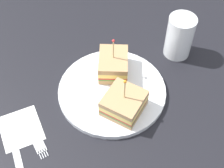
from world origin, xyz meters
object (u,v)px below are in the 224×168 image
object	(u,v)px
plate	(112,91)
sandwich_half_front	(124,103)
knife	(14,145)
napkin	(21,128)
drink_glass	(179,38)
fork	(36,139)
sandwich_half_back	(113,64)

from	to	relation	value
plate	sandwich_half_front	bearing A→B (deg)	9.53
sandwich_half_front	knife	bearing A→B (deg)	-85.56
plate	knife	world-z (taller)	plate
knife	plate	bearing A→B (deg)	108.74
sandwich_half_front	napkin	distance (cm)	23.50
drink_glass	fork	world-z (taller)	drink_glass
sandwich_half_front	napkin	xyz separation A→B (cm)	(-1.92, -23.16, -3.50)
sandwich_half_back	drink_glass	distance (cm)	18.46
knife	fork	bearing A→B (deg)	93.18
sandwich_half_back	plate	bearing A→B (deg)	-18.65
plate	fork	xyz separation A→B (cm)	(7.82, -19.11, -0.45)
napkin	knife	world-z (taller)	knife
sandwich_half_front	sandwich_half_back	bearing A→B (deg)	176.10
sandwich_half_back	drink_glass	bearing A→B (deg)	99.21
drink_glass	knife	bearing A→B (deg)	-69.46
napkin	fork	xyz separation A→B (cm)	(3.59, 3.02, 0.10)
napkin	fork	bearing A→B (deg)	40.07
plate	sandwich_half_front	world-z (taller)	sandwich_half_front
drink_glass	fork	xyz separation A→B (cm)	(16.15, -39.09, -5.03)
fork	knife	xyz separation A→B (cm)	(0.26, -4.71, 0.00)
napkin	sandwich_half_back	bearing A→B (deg)	111.88
drink_glass	knife	world-z (taller)	drink_glass
sandwich_half_front	fork	xyz separation A→B (cm)	(1.67, -20.14, -3.40)
napkin	sandwich_half_front	bearing A→B (deg)	85.25
plate	sandwich_half_back	distance (cm)	6.49
plate	sandwich_half_front	xyz separation A→B (cm)	(6.15, 1.03, 2.95)
drink_glass	sandwich_half_back	bearing A→B (deg)	-80.79
napkin	fork	world-z (taller)	fork
sandwich_half_front	knife	xyz separation A→B (cm)	(1.93, -24.85, -3.40)
sandwich_half_front	drink_glass	xyz separation A→B (cm)	(-14.48, 18.95, 1.63)
sandwich_half_front	knife	size ratio (longest dim) A/B	0.87
fork	napkin	bearing A→B (deg)	-139.93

